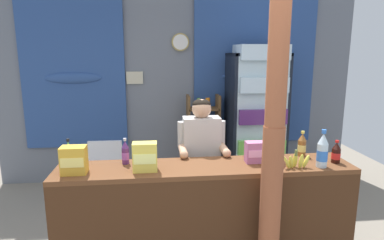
# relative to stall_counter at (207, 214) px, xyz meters

# --- Properties ---
(ground_plane) EXTENTS (7.22, 7.22, 0.00)m
(ground_plane) POSITION_rel_stall_counter_xyz_m (-0.07, 0.70, -0.59)
(ground_plane) COLOR gray
(back_wall_curtained) EXTENTS (5.33, 0.22, 2.83)m
(back_wall_curtained) POSITION_rel_stall_counter_xyz_m (-0.08, 2.42, 0.87)
(back_wall_curtained) COLOR slate
(back_wall_curtained) RESTS_ON ground
(stall_counter) EXTENTS (2.54, 0.48, 0.99)m
(stall_counter) POSITION_rel_stall_counter_xyz_m (0.00, 0.00, 0.00)
(stall_counter) COLOR brown
(stall_counter) RESTS_ON ground
(timber_post) EXTENTS (0.19, 0.16, 2.82)m
(timber_post) POSITION_rel_stall_counter_xyz_m (0.45, -0.29, 0.76)
(timber_post) COLOR #995133
(timber_post) RESTS_ON ground
(drink_fridge) EXTENTS (0.77, 0.70, 2.04)m
(drink_fridge) POSITION_rel_stall_counter_xyz_m (0.99, 1.90, 0.53)
(drink_fridge) COLOR black
(drink_fridge) RESTS_ON ground
(bottle_shelf_rack) EXTENTS (0.48, 0.28, 1.33)m
(bottle_shelf_rack) POSITION_rel_stall_counter_xyz_m (0.27, 2.14, 0.10)
(bottle_shelf_rack) COLOR brown
(bottle_shelf_rack) RESTS_ON ground
(plastic_lawn_chair) EXTENTS (0.45, 0.45, 0.86)m
(plastic_lawn_chair) POSITION_rel_stall_counter_xyz_m (-1.07, 1.36, -0.10)
(plastic_lawn_chair) COLOR silver
(plastic_lawn_chair) RESTS_ON ground
(shopkeeper) EXTENTS (0.48, 0.42, 1.50)m
(shopkeeper) POSITION_rel_stall_counter_xyz_m (0.03, 0.57, 0.35)
(shopkeeper) COLOR #28282D
(shopkeeper) RESTS_ON ground
(soda_bottle_water) EXTENTS (0.09, 0.09, 0.33)m
(soda_bottle_water) POSITION_rel_stall_counter_xyz_m (0.97, -0.04, 0.54)
(soda_bottle_water) COLOR silver
(soda_bottle_water) RESTS_ON stall_counter
(soda_bottle_lime_soda) EXTENTS (0.06, 0.06, 0.24)m
(soda_bottle_lime_soda) POSITION_rel_stall_counter_xyz_m (-1.16, 0.23, 0.50)
(soda_bottle_lime_soda) COLOR #75C64C
(soda_bottle_lime_soda) RESTS_ON stall_counter
(soda_bottle_grape_soda) EXTENTS (0.06, 0.06, 0.23)m
(soda_bottle_grape_soda) POSITION_rel_stall_counter_xyz_m (-0.69, 0.23, 0.50)
(soda_bottle_grape_soda) COLOR #56286B
(soda_bottle_grape_soda) RESTS_ON stall_counter
(soda_bottle_cola) EXTENTS (0.08, 0.08, 0.20)m
(soda_bottle_cola) POSITION_rel_stall_counter_xyz_m (1.15, 0.05, 0.49)
(soda_bottle_cola) COLOR black
(soda_bottle_cola) RESTS_ON stall_counter
(soda_bottle_iced_tea) EXTENTS (0.08, 0.08, 0.24)m
(soda_bottle_iced_tea) POSITION_rel_stall_counter_xyz_m (0.94, 0.28, 0.50)
(soda_bottle_iced_tea) COLOR brown
(soda_bottle_iced_tea) RESTS_ON stall_counter
(snack_box_wafer) EXTENTS (0.23, 0.11, 0.19)m
(snack_box_wafer) POSITION_rel_stall_counter_xyz_m (0.47, 0.14, 0.49)
(snack_box_wafer) COLOR #B76699
(snack_box_wafer) RESTS_ON stall_counter
(snack_box_choco_powder) EXTENTS (0.20, 0.14, 0.22)m
(snack_box_choco_powder) POSITION_rel_stall_counter_xyz_m (-1.08, 0.03, 0.51)
(snack_box_choco_powder) COLOR gold
(snack_box_choco_powder) RESTS_ON stall_counter
(snack_box_instant_noodle) EXTENTS (0.20, 0.12, 0.24)m
(snack_box_instant_noodle) POSITION_rel_stall_counter_xyz_m (-0.51, 0.03, 0.52)
(snack_box_instant_noodle) COLOR #EAD14C
(snack_box_instant_noodle) RESTS_ON stall_counter
(banana_bunch) EXTENTS (0.26, 0.07, 0.16)m
(banana_bunch) POSITION_rel_stall_counter_xyz_m (0.74, -0.04, 0.46)
(banana_bunch) COLOR #DBCC42
(banana_bunch) RESTS_ON stall_counter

